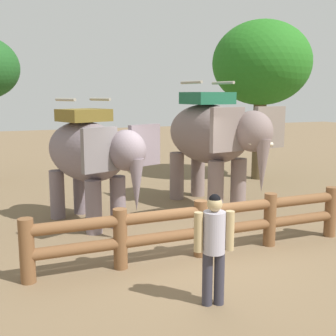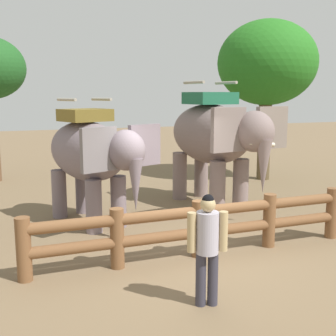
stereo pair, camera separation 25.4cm
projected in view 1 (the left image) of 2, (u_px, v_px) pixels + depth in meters
The scene contains 6 objects.
ground_plane at pixel (196, 253), 8.12m from camera, with size 60.00×60.00×0.00m, color brown.
log_fence at pixel (200, 224), 7.88m from camera, with size 6.31×0.25×1.05m.
elephant_near_left at pixel (90, 155), 9.63m from camera, with size 2.43×3.42×2.87m.
elephant_center at pixel (212, 137), 11.24m from camera, with size 2.24×3.90×3.29m.
tourist_woman_in_black at pixel (214, 242), 5.99m from camera, with size 0.56×0.38×1.61m.
tree_far_left at pixel (262, 64), 14.60m from camera, with size 3.33×3.33×5.41m.
Camera 1 is at (-3.42, -6.96, 2.96)m, focal length 46.09 mm.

